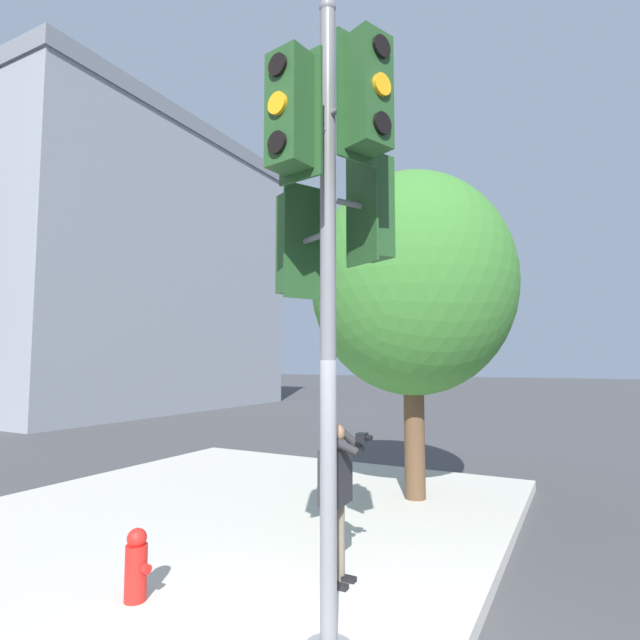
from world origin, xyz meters
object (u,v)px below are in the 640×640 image
object	(u,v)px
person_photographer	(337,486)
fire_hydrant	(136,565)
traffic_signal_pole	(331,217)
street_tree	(412,284)

from	to	relation	value
person_photographer	fire_hydrant	bearing A→B (deg)	129.07
traffic_signal_pole	fire_hydrant	xyz separation A→B (m)	(-0.00, 2.13, -3.16)
street_tree	fire_hydrant	xyz separation A→B (m)	(-4.79, 1.30, -3.32)
person_photographer	street_tree	world-z (taller)	street_tree
fire_hydrant	traffic_signal_pole	bearing A→B (deg)	-89.89
traffic_signal_pole	person_photographer	xyz separation A→B (m)	(1.26, 0.57, -2.51)
traffic_signal_pole	person_photographer	world-z (taller)	traffic_signal_pole
traffic_signal_pole	street_tree	world-z (taller)	street_tree
person_photographer	fire_hydrant	xyz separation A→B (m)	(-1.26, 1.55, -0.65)
traffic_signal_pole	street_tree	xyz separation A→B (m)	(4.79, 0.82, 0.16)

